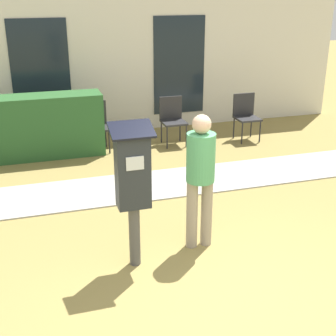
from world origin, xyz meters
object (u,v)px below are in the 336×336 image
object	(u,v)px
parking_meter	(133,178)
outdoor_chair_right	(246,113)
person_standing	(200,172)
outdoor_chair_middle	(172,117)
outdoor_chair_left	(96,122)

from	to	relation	value
parking_meter	outdoor_chair_right	bearing A→B (deg)	50.29
person_standing	outdoor_chair_middle	size ratio (longest dim) A/B	1.76
person_standing	parking_meter	bearing A→B (deg)	-130.57
outdoor_chair_right	parking_meter	bearing A→B (deg)	-146.04
parking_meter	outdoor_chair_right	size ratio (longest dim) A/B	1.77
parking_meter	outdoor_chair_middle	distance (m)	4.28
parking_meter	person_standing	bearing A→B (deg)	11.92
parking_meter	person_standing	distance (m)	0.83
person_standing	outdoor_chair_left	xyz separation A→B (m)	(-0.60, 3.79, -0.40)
outdoor_chair_middle	person_standing	bearing A→B (deg)	-124.66
person_standing	outdoor_chair_right	world-z (taller)	person_standing
person_standing	outdoor_chair_right	distance (m)	4.29
outdoor_chair_middle	outdoor_chair_right	bearing A→B (deg)	-27.79
outdoor_chair_right	person_standing	bearing A→B (deg)	-139.17
parking_meter	outdoor_chair_left	xyz separation A→B (m)	(0.20, 3.96, -0.49)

